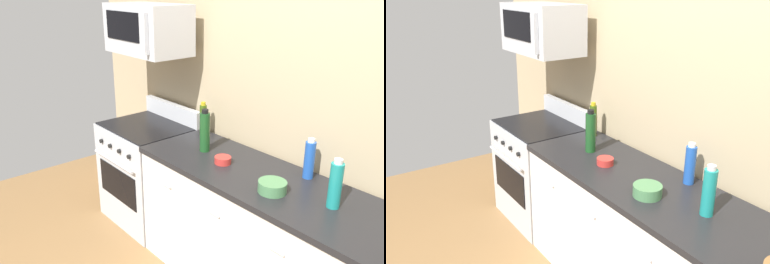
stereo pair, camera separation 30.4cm
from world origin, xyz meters
TOP-DOWN VIEW (x-y plane):
  - back_wall at (0.00, 0.41)m, footprint 5.29×0.10m
  - counter_unit at (-0.00, -0.00)m, footprint 2.20×0.66m
  - range_oven at (-1.48, 0.00)m, footprint 0.76×0.69m
  - microwave at (-1.48, 0.05)m, footprint 0.74×0.44m
  - bottle_sparkling_teal at (0.36, 0.02)m, footprint 0.07×0.07m
  - bottle_olive_oil at (-0.97, 0.22)m, footprint 0.06×0.06m
  - bottle_wine_green at (-0.72, 0.01)m, footprint 0.08×0.08m
  - bottle_soda_blue at (0.05, 0.22)m, footprint 0.07×0.07m
  - bowl_red_small at (-0.47, -0.04)m, footprint 0.12×0.12m
  - bowl_green_glaze at (0.02, -0.10)m, footprint 0.17×0.17m

SIDE VIEW (x-z plane):
  - counter_unit at x=0.00m, z-range 0.00..0.92m
  - range_oven at x=-1.48m, z-range -0.07..1.00m
  - bowl_red_small at x=-0.47m, z-range 0.92..0.97m
  - bowl_green_glaze at x=0.02m, z-range 0.92..0.99m
  - bottle_soda_blue at x=0.05m, z-range 0.91..1.18m
  - bottle_olive_oil at x=-0.97m, z-range 0.91..1.20m
  - bottle_sparkling_teal at x=0.36m, z-range 0.91..1.21m
  - bottle_wine_green at x=-0.72m, z-range 0.91..1.24m
  - back_wall at x=0.00m, z-range 0.00..2.70m
  - microwave at x=-1.48m, z-range 1.55..1.95m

